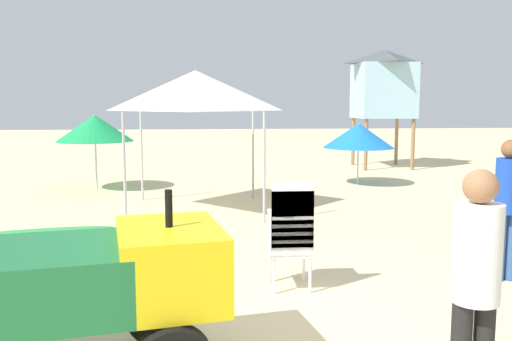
# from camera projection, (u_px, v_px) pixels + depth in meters

# --- Properties ---
(ground) EXTENTS (80.00, 80.00, 0.00)m
(ground) POSITION_uv_depth(u_px,v_px,m) (318.00, 335.00, 5.12)
(ground) COLOR beige
(utility_cart) EXTENTS (2.73, 1.71, 1.50)m
(utility_cart) POSITION_uv_depth(u_px,v_px,m) (64.00, 287.00, 4.14)
(utility_cart) COLOR #1E6B38
(utility_cart) RESTS_ON ground
(stacked_plastic_chairs) EXTENTS (0.48, 0.48, 1.29)m
(stacked_plastic_chairs) POSITION_uv_depth(u_px,v_px,m) (291.00, 228.00, 6.24)
(stacked_plastic_chairs) COLOR white
(stacked_plastic_chairs) RESTS_ON ground
(surfboard_pile) EXTENTS (2.59, 0.85, 0.40)m
(surfboard_pile) POSITION_uv_depth(u_px,v_px,m) (42.00, 245.00, 7.60)
(surfboard_pile) COLOR green
(surfboard_pile) RESTS_ON ground
(lifeguard_near_center) EXTENTS (0.32, 0.32, 1.74)m
(lifeguard_near_center) POSITION_uv_depth(u_px,v_px,m) (508.00, 200.00, 6.57)
(lifeguard_near_center) COLOR #33598C
(lifeguard_near_center) RESTS_ON ground
(lifeguard_far_right) EXTENTS (0.32, 0.32, 1.75)m
(lifeguard_far_right) POSITION_uv_depth(u_px,v_px,m) (476.00, 278.00, 3.63)
(lifeguard_far_right) COLOR black
(lifeguard_far_right) RESTS_ON ground
(popup_canopy) EXTENTS (2.54, 2.54, 2.82)m
(popup_canopy) POSITION_uv_depth(u_px,v_px,m) (196.00, 91.00, 10.74)
(popup_canopy) COLOR #B2B2B7
(popup_canopy) RESTS_ON ground
(lifeguard_tower) EXTENTS (1.98, 1.98, 3.92)m
(lifeguard_tower) POSITION_uv_depth(u_px,v_px,m) (384.00, 84.00, 18.01)
(lifeguard_tower) COLOR olive
(lifeguard_tower) RESTS_ON ground
(beach_umbrella_left) EXTENTS (1.87, 1.87, 1.64)m
(beach_umbrella_left) POSITION_uv_depth(u_px,v_px,m) (359.00, 135.00, 14.31)
(beach_umbrella_left) COLOR beige
(beach_umbrella_left) RESTS_ON ground
(beach_umbrella_mid) EXTENTS (1.90, 1.90, 1.88)m
(beach_umbrella_mid) POSITION_uv_depth(u_px,v_px,m) (95.00, 128.00, 13.49)
(beach_umbrella_mid) COLOR beige
(beach_umbrella_mid) RESTS_ON ground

